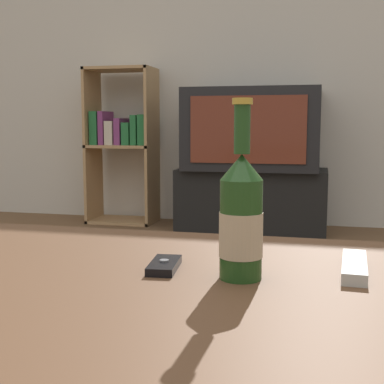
% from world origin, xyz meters
% --- Properties ---
extents(back_wall, '(8.00, 0.05, 2.60)m').
position_xyz_m(back_wall, '(0.00, 3.02, 1.30)').
color(back_wall, beige).
rests_on(back_wall, ground_plane).
extents(coffee_table, '(1.20, 0.82, 0.45)m').
position_xyz_m(coffee_table, '(0.00, 0.00, 0.39)').
color(coffee_table, brown).
rests_on(coffee_table, ground_plane).
extents(tv_stand, '(0.96, 0.45, 0.41)m').
position_xyz_m(tv_stand, '(-0.11, 2.72, 0.20)').
color(tv_stand, black).
rests_on(tv_stand, ground_plane).
extents(television, '(0.85, 0.57, 0.52)m').
position_xyz_m(television, '(-0.11, 2.72, 0.67)').
color(television, black).
rests_on(television, tv_stand).
extents(bookshelf, '(0.47, 0.30, 1.09)m').
position_xyz_m(bookshelf, '(-1.05, 2.81, 0.59)').
color(bookshelf, tan).
rests_on(bookshelf, ground_plane).
extents(beer_bottle, '(0.07, 0.07, 0.29)m').
position_xyz_m(beer_bottle, '(0.20, 0.07, 0.55)').
color(beer_bottle, '#1E4219').
rests_on(beer_bottle, coffee_table).
extents(cell_phone, '(0.06, 0.11, 0.02)m').
position_xyz_m(cell_phone, '(0.07, 0.09, 0.46)').
color(cell_phone, black).
rests_on(cell_phone, coffee_table).
extents(remote_control, '(0.05, 0.18, 0.02)m').
position_xyz_m(remote_control, '(0.39, 0.15, 0.46)').
color(remote_control, beige).
rests_on(remote_control, coffee_table).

